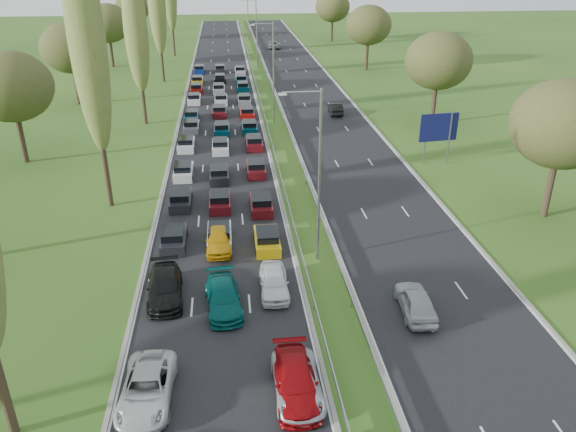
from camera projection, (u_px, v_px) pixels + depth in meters
ground at (273, 117)px, 72.63m from camera, size 260.00×260.00×0.00m
near_carriageway at (220, 114)px, 74.21m from camera, size 10.50×215.00×0.04m
far_carriageway at (321, 111)px, 75.54m from camera, size 10.50×215.00×0.04m
central_reservation at (271, 108)px, 74.64m from camera, size 2.36×215.00×0.32m
lamp_columns at (274, 74)px, 68.26m from camera, size 0.18×140.18×12.00m
poplar_row at (119, 31)px, 55.11m from camera, size 2.80×127.80×22.44m
woodland_right at (466, 75)px, 59.28m from camera, size 8.00×153.00×11.10m
traffic_queue_fill at (220, 121)px, 69.56m from camera, size 9.12×69.20×0.80m
near_car_2 at (147, 388)px, 26.73m from camera, size 2.63×5.33×1.45m
near_car_3 at (165, 287)px, 34.71m from camera, size 2.54×5.42×1.53m
near_car_7 at (223, 297)px, 33.74m from camera, size 2.48×5.22×1.47m
near_car_8 at (219, 239)px, 40.42m from camera, size 1.82×4.46×1.51m
near_car_10 at (298, 383)px, 27.12m from camera, size 2.30×4.92×1.36m
near_car_11 at (296, 381)px, 27.13m from camera, size 2.13×5.16×1.49m
near_car_12 at (274, 282)px, 35.28m from camera, size 1.87×4.46×1.51m
far_car_0 at (416, 301)px, 33.26m from camera, size 2.12×4.67×1.55m
far_car_1 at (335, 108)px, 73.78m from camera, size 1.76×4.54×1.47m
far_car_2 at (274, 45)px, 123.19m from camera, size 2.89×5.72×1.55m
direction_sign at (439, 130)px, 55.43m from camera, size 3.99×0.54×5.20m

